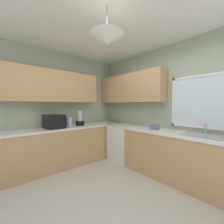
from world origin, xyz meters
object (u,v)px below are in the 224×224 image
at_px(microwave, 54,121).
at_px(sink_assembly, 203,135).
at_px(blender_appliance, 80,119).
at_px(bowl, 155,127).
at_px(dishwasher, 124,143).
at_px(kettle, 69,122).

distance_m(microwave, sink_assembly, 2.85).
bearing_deg(sink_assembly, blender_appliance, -159.61).
bearing_deg(blender_appliance, microwave, -90.00).
bearing_deg(sink_assembly, bowl, -179.57).
bearing_deg(microwave, blender_appliance, 90.00).
height_order(dishwasher, bowl, bowl).
bearing_deg(microwave, kettle, 86.65).
xyz_separation_m(sink_assembly, bowl, (-0.87, -0.01, 0.03)).
xyz_separation_m(dishwasher, microwave, (-0.66, -1.49, 0.61)).
relative_size(microwave, bowl, 2.71).
distance_m(kettle, blender_appliance, 0.29).
relative_size(dishwasher, sink_assembly, 1.41).
xyz_separation_m(dishwasher, sink_assembly, (1.74, 0.04, 0.47)).
relative_size(kettle, sink_assembly, 0.36).
distance_m(bowl, blender_appliance, 1.77).
bearing_deg(sink_assembly, kettle, -153.62).
distance_m(microwave, bowl, 2.16).
xyz_separation_m(dishwasher, bowl, (0.87, 0.03, 0.51)).
distance_m(kettle, bowl, 1.91).
height_order(microwave, sink_assembly, microwave).
xyz_separation_m(microwave, blender_appliance, (-0.00, 0.63, 0.02)).
distance_m(dishwasher, blender_appliance, 1.25).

